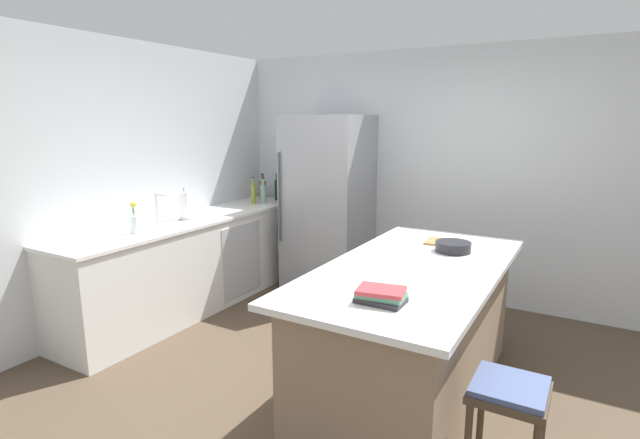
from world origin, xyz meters
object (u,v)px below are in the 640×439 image
at_px(hot_sauce_bottle, 263,193).
at_px(cookbook_stack, 381,295).
at_px(refrigerator, 328,204).
at_px(cutting_board, 447,242).
at_px(paper_towel_roll, 185,206).
at_px(flower_vase, 134,221).
at_px(kitchen_island, 412,330).
at_px(whiskey_bottle, 263,190).
at_px(bar_stool, 508,405).
at_px(sink_faucet, 158,208).
at_px(mixing_bowl, 453,247).
at_px(olive_oil_bottle, 253,194).
at_px(wine_bottle, 277,189).
at_px(gin_bottle, 263,193).

relative_size(hot_sauce_bottle, cookbook_stack, 0.88).
relative_size(refrigerator, cutting_board, 5.65).
relative_size(paper_towel_roll, cookbook_stack, 1.13).
height_order(refrigerator, flower_vase, refrigerator).
bearing_deg(kitchen_island, refrigerator, 133.93).
relative_size(whiskey_bottle, cookbook_stack, 1.16).
bearing_deg(kitchen_island, bar_stool, -42.84).
xyz_separation_m(kitchen_island, hot_sauce_bottle, (-2.44, 1.60, 0.55)).
relative_size(sink_faucet, mixing_bowl, 1.15).
distance_m(kitchen_island, sink_faucet, 2.58).
bearing_deg(bar_stool, whiskey_bottle, 143.79).
relative_size(flower_vase, olive_oil_bottle, 0.87).
height_order(cookbook_stack, cutting_board, cookbook_stack).
relative_size(kitchen_island, flower_vase, 7.98).
relative_size(wine_bottle, cookbook_stack, 1.16).
bearing_deg(mixing_bowl, refrigerator, 145.97).
bearing_deg(paper_towel_roll, whiskey_bottle, 92.05).
bearing_deg(refrigerator, bar_stool, -45.08).
bearing_deg(wine_bottle, cookbook_stack, -45.95).
height_order(kitchen_island, bar_stool, kitchen_island).
bearing_deg(flower_vase, bar_stool, -7.30).
xyz_separation_m(gin_bottle, olive_oil_bottle, (-0.06, -0.11, -0.00)).
distance_m(wine_bottle, cutting_board, 2.63).
bearing_deg(mixing_bowl, sink_faucet, -171.12).
xyz_separation_m(olive_oil_bottle, cutting_board, (2.46, -0.71, -0.11)).
bearing_deg(cookbook_stack, kitchen_island, 95.27).
distance_m(sink_faucet, whiskey_bottle, 1.63).
xyz_separation_m(flower_vase, mixing_bowl, (2.54, 0.76, -0.06)).
bearing_deg(cutting_board, gin_bottle, 161.08).
relative_size(sink_faucet, whiskey_bottle, 0.94).
bearing_deg(paper_towel_roll, gin_bottle, 85.28).
bearing_deg(bar_stool, wine_bottle, 141.43).
distance_m(whiskey_bottle, mixing_bowl, 2.91).
height_order(whiskey_bottle, gin_bottle, whiskey_bottle).
xyz_separation_m(kitchen_island, sink_faucet, (-2.51, 0.07, 0.61)).
bearing_deg(paper_towel_roll, kitchen_island, -8.46).
height_order(gin_bottle, mixing_bowl, gin_bottle).
relative_size(bar_stool, whiskey_bottle, 1.98).
distance_m(gin_bottle, cookbook_stack, 3.31).
distance_m(bar_stool, mixing_bowl, 1.39).
distance_m(bar_stool, hot_sauce_bottle, 3.94).
bearing_deg(cutting_board, refrigerator, 149.62).
distance_m(refrigerator, cookbook_stack, 2.86).
relative_size(hot_sauce_bottle, mixing_bowl, 0.94).
bearing_deg(paper_towel_roll, flower_vase, -84.84).
relative_size(bar_stool, hot_sauce_bottle, 2.59).
xyz_separation_m(whiskey_bottle, cutting_board, (2.54, -1.00, -0.11)).
xyz_separation_m(bar_stool, olive_oil_bottle, (-3.17, 2.09, 0.53)).
distance_m(flower_vase, hot_sauce_bottle, 1.87).
relative_size(paper_towel_roll, hot_sauce_bottle, 1.28).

